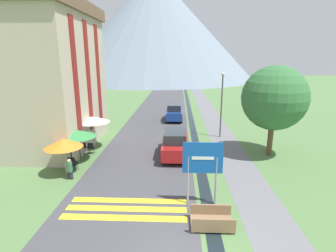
{
  "coord_description": "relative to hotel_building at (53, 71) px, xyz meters",
  "views": [
    {
      "loc": [
        -0.19,
        -7.16,
        6.59
      ],
      "look_at": [
        -0.89,
        10.0,
        2.13
      ],
      "focal_mm": 28.0,
      "sensor_mm": 36.0,
      "label": 1
    }
  ],
  "objects": [
    {
      "name": "person_standing_terrace",
      "position": [
        2.47,
        -4.18,
        -4.6
      ],
      "size": [
        0.32,
        0.32,
        1.81
      ],
      "color": "#282833",
      "rests_on": "ground_plane"
    },
    {
      "name": "footbridge",
      "position": [
        10.6,
        -9.84,
        -5.43
      ],
      "size": [
        1.7,
        1.1,
        0.65
      ],
      "color": "#846647",
      "rests_on": "ground_plane"
    },
    {
      "name": "person_seated_far",
      "position": [
        3.18,
        -5.91,
        -4.99
      ],
      "size": [
        0.32,
        0.32,
        1.21
      ],
      "color": "#282833",
      "rests_on": "ground_plane"
    },
    {
      "name": "footpath",
      "position": [
        13.0,
        18.0,
        -5.65
      ],
      "size": [
        2.2,
        60.0,
        0.01
      ],
      "color": "slate",
      "rests_on": "ground_plane"
    },
    {
      "name": "hotel_building",
      "position": [
        0.0,
        0.0,
        0.0
      ],
      "size": [
        5.64,
        9.31,
        10.45
      ],
      "color": "#BCAD93",
      "rests_on": "ground_plane"
    },
    {
      "name": "cafe_chair_far_left",
      "position": [
        3.07,
        -1.93,
        -5.15
      ],
      "size": [
        0.4,
        0.4,
        0.85
      ],
      "rotation": [
        0.0,
        0.0,
        -0.05
      ],
      "color": "black",
      "rests_on": "ground_plane"
    },
    {
      "name": "streetlamp",
      "position": [
        12.8,
        2.67,
        -2.43
      ],
      "size": [
        0.28,
        0.28,
        5.48
      ],
      "color": "#515156",
      "rests_on": "ground_plane"
    },
    {
      "name": "person_seated_near",
      "position": [
        2.45,
        -2.76,
        -4.96
      ],
      "size": [
        0.32,
        0.32,
        1.27
      ],
      "color": "#282833",
      "rests_on": "ground_plane"
    },
    {
      "name": "cafe_umbrella_middle_green",
      "position": [
        2.68,
        -3.27,
        -3.76
      ],
      "size": [
        2.48,
        2.48,
        2.12
      ],
      "color": "#B7B2A8",
      "rests_on": "ground_plane"
    },
    {
      "name": "cafe_chair_near_left",
      "position": [
        2.98,
        -4.94,
        -5.15
      ],
      "size": [
        0.4,
        0.4,
        0.85
      ],
      "rotation": [
        0.0,
        0.0,
        -0.44
      ],
      "color": "black",
      "rests_on": "ground_plane"
    },
    {
      "name": "parked_car_near",
      "position": [
        9.0,
        -1.99,
        -4.75
      ],
      "size": [
        1.82,
        4.45,
        1.82
      ],
      "color": "#A31919",
      "rests_on": "ground_plane"
    },
    {
      "name": "road_sign",
      "position": [
        10.31,
        -8.2,
        -3.66
      ],
      "size": [
        1.8,
        0.11,
        3.01
      ],
      "color": "#9E9EA3",
      "rests_on": "ground_plane"
    },
    {
      "name": "mountain_distant",
      "position": [
        1.69,
        66.33,
        10.13
      ],
      "size": [
        60.66,
        60.66,
        31.57
      ],
      "color": "slate",
      "rests_on": "ground_plane"
    },
    {
      "name": "tree_by_path",
      "position": [
        15.59,
        -1.51,
        -1.66
      ],
      "size": [
        4.33,
        4.33,
        6.17
      ],
      "color": "brown",
      "rests_on": "ground_plane"
    },
    {
      "name": "cafe_chair_near_right",
      "position": [
        2.81,
        -4.68,
        -5.15
      ],
      "size": [
        0.4,
        0.4,
        0.85
      ],
      "rotation": [
        0.0,
        0.0,
        0.2
      ],
      "color": "black",
      "rests_on": "ground_plane"
    },
    {
      "name": "cafe_umbrella_rear_white",
      "position": [
        2.92,
        -0.71,
        -3.42
      ],
      "size": [
        2.48,
        2.48,
        2.45
      ],
      "color": "#B7B2A8",
      "rests_on": "ground_plane"
    },
    {
      "name": "cafe_umbrella_front_orange",
      "position": [
        2.67,
        -5.26,
        -3.75
      ],
      "size": [
        2.15,
        2.15,
        2.16
      ],
      "color": "#B7B2A8",
      "rests_on": "ground_plane"
    },
    {
      "name": "drainage_channel",
      "position": [
        10.6,
        18.0,
        -5.66
      ],
      "size": [
        0.6,
        60.0,
        0.0
      ],
      "color": "black",
      "rests_on": "ground_plane"
    },
    {
      "name": "crosswalk_marking",
      "position": [
        6.9,
        -8.76,
        -5.65
      ],
      "size": [
        5.44,
        1.84,
        0.01
      ],
      "color": "yellow",
      "rests_on": "ground_plane"
    },
    {
      "name": "ground_plane",
      "position": [
        9.4,
        8.0,
        -5.66
      ],
      "size": [
        160.0,
        160.0,
        0.0
      ],
      "primitive_type": "plane",
      "color": "#517542"
    },
    {
      "name": "road",
      "position": [
        6.9,
        18.0,
        -5.65
      ],
      "size": [
        6.4,
        60.0,
        0.01
      ],
      "color": "#424247",
      "rests_on": "ground_plane"
    },
    {
      "name": "cafe_chair_far_right",
      "position": [
        2.5,
        -1.84,
        -5.15
      ],
      "size": [
        0.4,
        0.4,
        0.85
      ],
      "rotation": [
        0.0,
        0.0,
        -0.38
      ],
      "color": "black",
      "rests_on": "ground_plane"
    },
    {
      "name": "parked_car_far",
      "position": [
        8.74,
        8.69,
        -4.75
      ],
      "size": [
        1.75,
        3.9,
        1.82
      ],
      "color": "navy",
      "rests_on": "ground_plane"
    }
  ]
}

